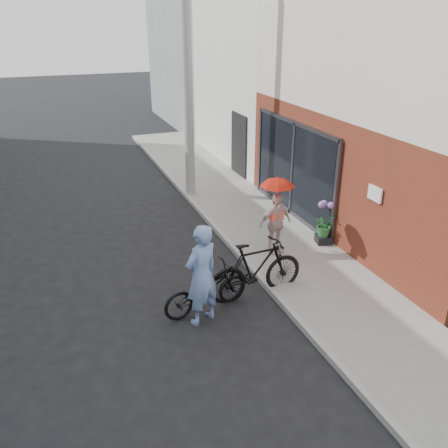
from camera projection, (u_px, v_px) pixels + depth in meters
ground at (231, 308)px, 8.97m from camera, size 80.00×80.00×0.00m
sidewalk at (281, 244)px, 11.34m from camera, size 2.20×24.00×0.12m
curb at (237, 252)px, 10.96m from camera, size 0.12×24.00×0.12m
plaster_building at (321, 61)px, 17.59m from camera, size 8.00×6.00×7.00m
east_building_far at (245, 49)px, 23.55m from camera, size 8.00×8.00×7.00m
utility_pole at (188, 77)px, 13.02m from camera, size 0.28×0.28×7.00m
officer at (202, 275)px, 8.23m from camera, size 0.82×0.69×1.90m
bike_left at (206, 289)px, 8.74m from camera, size 1.79×0.89×0.90m
bike_right at (256, 269)px, 9.12m from camera, size 2.01×0.66×1.19m
kimono_woman at (275, 223)px, 10.57m from camera, size 0.86×0.45×1.40m
parasol at (277, 180)px, 10.15m from camera, size 0.72×0.72×0.64m
planter at (323, 239)px, 11.24m from camera, size 0.42×0.42×0.18m
potted_plant at (325, 225)px, 11.09m from camera, size 0.50×0.44×0.56m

